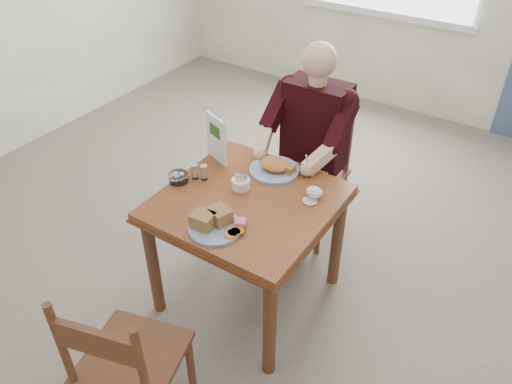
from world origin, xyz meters
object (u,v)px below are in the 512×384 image
Objects in this scene: chair_near at (127,364)px; far_plate at (275,167)px; table at (248,215)px; chair_far at (313,171)px; diner at (310,134)px; near_plate at (214,222)px.

far_plate is at bearing 91.72° from chair_near.
chair_far is at bearing 90.00° from table.
chair_near is 0.69× the size of diner.
table is 0.97× the size of chair_near.
far_plate is (-0.01, -0.49, 0.30)m from chair_far.
chair_far is at bearing 90.87° from chair_near.
far_plate is at bearing 92.18° from table.
table is 0.73m from diner.
chair_far and chair_near have the same top height.
near_plate is at bearing -89.31° from far_plate.
diner is at bearing 89.74° from near_plate.
table is 0.34m from far_plate.
chair_far is at bearing 88.63° from far_plate.
table is 0.81m from chair_far.
chair_near is at bearing -89.13° from chair_far.
table is at bearing 91.58° from chair_near.
table is at bearing -87.82° from far_plate.
far_plate is (-0.01, 0.31, 0.14)m from table.
chair_near reaches higher than near_plate.
chair_near reaches higher than far_plate.
diner is 0.40m from far_plate.
table is 3.07× the size of near_plate.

